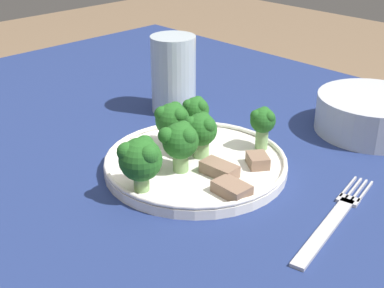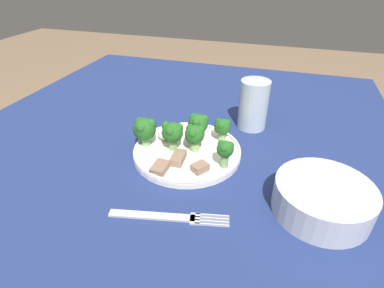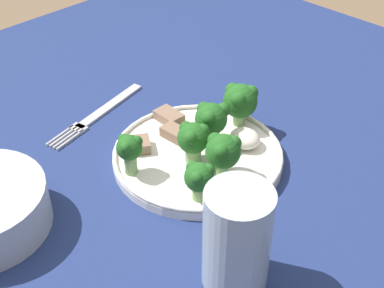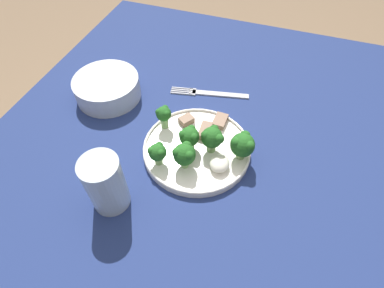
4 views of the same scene
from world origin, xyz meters
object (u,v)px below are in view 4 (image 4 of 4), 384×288
at_px(dinner_plate, 197,148).
at_px(fork, 210,93).
at_px(drinking_glass, 107,186).
at_px(cream_bowl, 108,88).

xyz_separation_m(dinner_plate, fork, (0.19, 0.03, -0.01)).
bearing_deg(drinking_glass, dinner_plate, -34.64).
distance_m(fork, drinking_glass, 0.37).
distance_m(dinner_plate, fork, 0.19).
height_order(fork, drinking_glass, drinking_glass).
bearing_deg(cream_bowl, drinking_glass, -149.94).
relative_size(fork, cream_bowl, 1.25).
bearing_deg(fork, dinner_plate, -171.81).
distance_m(dinner_plate, drinking_glass, 0.21).
distance_m(fork, cream_bowl, 0.26).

